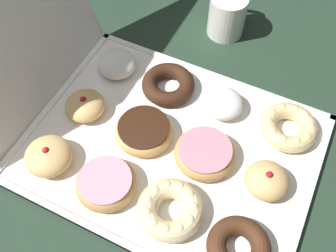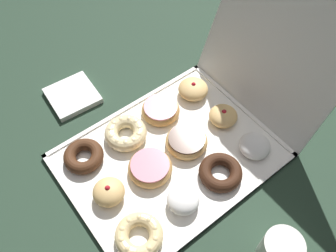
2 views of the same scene
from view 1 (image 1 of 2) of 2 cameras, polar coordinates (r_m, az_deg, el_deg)
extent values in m
plane|color=#233828|center=(0.78, 0.40, -3.43)|extent=(3.00, 3.00, 0.00)
cube|color=white|center=(0.78, 0.40, -3.25)|extent=(0.43, 0.56, 0.01)
cube|color=white|center=(0.77, 19.53, -10.75)|extent=(0.43, 0.01, 0.01)
cube|color=white|center=(0.88, -15.98, 3.75)|extent=(0.43, 0.01, 0.01)
cube|color=white|center=(0.71, -7.30, -16.42)|extent=(0.01, 0.56, 0.01)
cube|color=white|center=(0.89, 6.29, 7.36)|extent=(0.01, 0.56, 0.01)
torus|color=#472816|center=(0.69, 10.31, -17.08)|extent=(0.11, 0.11, 0.03)
ellipsoid|color=#E5B770|center=(0.73, 14.23, -7.88)|extent=(0.08, 0.08, 0.05)
sphere|color=#B21923|center=(0.71, 14.59, -7.12)|extent=(0.01, 0.01, 0.01)
torus|color=#EACC8C|center=(0.81, 17.23, -0.18)|extent=(0.12, 0.12, 0.03)
sphere|color=#EACC8C|center=(0.83, 18.16, 2.29)|extent=(0.02, 0.02, 0.02)
sphere|color=#EACC8C|center=(0.83, 16.47, 2.51)|extent=(0.02, 0.02, 0.02)
sphere|color=#EACC8C|center=(0.81, 15.10, 1.85)|extent=(0.02, 0.02, 0.02)
sphere|color=#EACC8C|center=(0.80, 14.57, 0.52)|extent=(0.02, 0.02, 0.02)
sphere|color=#EACC8C|center=(0.79, 15.13, -0.98)|extent=(0.02, 0.02, 0.02)
sphere|color=#EACC8C|center=(0.78, 16.59, -2.05)|extent=(0.02, 0.02, 0.02)
sphere|color=#EACC8C|center=(0.79, 18.37, -2.25)|extent=(0.02, 0.02, 0.02)
sphere|color=#EACC8C|center=(0.80, 19.73, -1.50)|extent=(0.02, 0.02, 0.02)
sphere|color=#EACC8C|center=(0.82, 20.17, -0.15)|extent=(0.02, 0.02, 0.02)
sphere|color=#EACC8C|center=(0.83, 19.56, 1.29)|extent=(0.02, 0.02, 0.02)
torus|color=beige|center=(0.70, 0.33, -12.14)|extent=(0.12, 0.12, 0.04)
sphere|color=beige|center=(0.70, 1.79, -9.04)|extent=(0.02, 0.02, 0.02)
sphere|color=beige|center=(0.70, -0.07, -8.76)|extent=(0.02, 0.02, 0.02)
sphere|color=beige|center=(0.70, -1.82, -9.43)|extent=(0.02, 0.02, 0.02)
sphere|color=beige|center=(0.69, -2.93, -10.85)|extent=(0.02, 0.02, 0.02)
sphere|color=beige|center=(0.68, -3.03, -12.62)|extent=(0.02, 0.02, 0.02)
sphere|color=beige|center=(0.68, -2.04, -14.18)|extent=(0.02, 0.02, 0.02)
sphere|color=beige|center=(0.67, -0.25, -14.99)|extent=(0.02, 0.02, 0.02)
sphere|color=beige|center=(0.67, 1.74, -14.76)|extent=(0.02, 0.02, 0.02)
sphere|color=beige|center=(0.68, 3.25, -13.59)|extent=(0.02, 0.02, 0.02)
sphere|color=beige|center=(0.69, 3.79, -11.87)|extent=(0.02, 0.02, 0.02)
sphere|color=beige|center=(0.70, 3.23, -10.19)|extent=(0.02, 0.02, 0.02)
torus|color=tan|center=(0.75, 5.39, -4.07)|extent=(0.12, 0.12, 0.03)
cylinder|color=pink|center=(0.74, 5.49, -3.46)|extent=(0.10, 0.10, 0.01)
ellipsoid|color=white|center=(0.81, 8.16, 3.31)|extent=(0.08, 0.08, 0.04)
torus|color=tan|center=(0.73, -9.07, -8.34)|extent=(0.11, 0.11, 0.03)
cylinder|color=pink|center=(0.71, -9.24, -7.80)|extent=(0.10, 0.10, 0.01)
torus|color=tan|center=(0.77, -3.58, -0.82)|extent=(0.12, 0.12, 0.03)
cylinder|color=#381E11|center=(0.76, -3.64, -0.19)|extent=(0.10, 0.10, 0.01)
torus|color=#381E11|center=(0.84, 0.03, 6.10)|extent=(0.11, 0.11, 0.03)
ellipsoid|color=#E5B770|center=(0.77, -17.11, -4.23)|extent=(0.09, 0.09, 0.04)
sphere|color=#B21923|center=(0.75, -17.49, -3.47)|extent=(0.01, 0.01, 0.01)
ellipsoid|color=#E5B770|center=(0.82, -12.24, 2.75)|extent=(0.08, 0.08, 0.04)
sphere|color=#B21923|center=(0.80, -12.48, 3.56)|extent=(0.01, 0.01, 0.01)
ellipsoid|color=white|center=(0.88, -7.47, 9.03)|extent=(0.09, 0.09, 0.04)
cylinder|color=white|center=(0.97, 8.65, 15.72)|extent=(0.09, 0.09, 0.10)
cylinder|color=black|center=(0.94, 9.01, 17.78)|extent=(0.08, 0.08, 0.01)
camera|label=2|loc=(0.78, 68.40, 51.17)|focal=38.26mm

